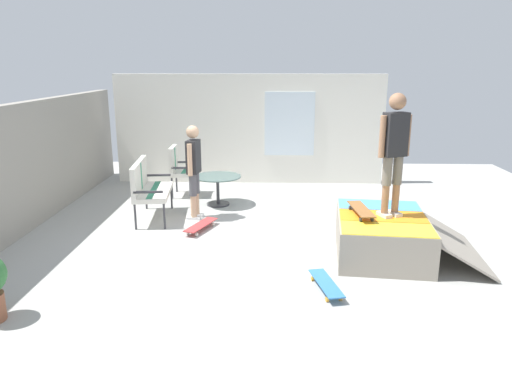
# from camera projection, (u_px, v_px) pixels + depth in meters

# --- Properties ---
(ground_plane) EXTENTS (12.00, 12.00, 0.10)m
(ground_plane) POSITION_uv_depth(u_px,v_px,m) (270.00, 243.00, 7.41)
(ground_plane) COLOR #A8A8A3
(back_wall_cinderblock) EXTENTS (9.00, 0.20, 2.05)m
(back_wall_cinderblock) POSITION_uv_depth(u_px,v_px,m) (7.00, 174.00, 7.26)
(back_wall_cinderblock) COLOR gray
(back_wall_cinderblock) RESTS_ON ground_plane
(house_facade) EXTENTS (0.23, 6.00, 2.43)m
(house_facade) POSITION_uv_depth(u_px,v_px,m) (250.00, 129.00, 10.76)
(house_facade) COLOR white
(house_facade) RESTS_ON ground_plane
(skate_ramp) EXTENTS (1.84, 2.14, 0.58)m
(skate_ramp) POSITION_uv_depth(u_px,v_px,m) (384.00, 235.00, 6.79)
(skate_ramp) COLOR gray
(skate_ramp) RESTS_ON ground_plane
(patio_bench) EXTENTS (1.30, 0.68, 1.02)m
(patio_bench) POSITION_uv_depth(u_px,v_px,m) (147.00, 185.00, 8.29)
(patio_bench) COLOR #38383D
(patio_bench) RESTS_ON ground_plane
(patio_chair_near_house) EXTENTS (0.64, 0.57, 1.02)m
(patio_chair_near_house) POSITION_uv_depth(u_px,v_px,m) (179.00, 166.00, 9.79)
(patio_chair_near_house) COLOR #38383D
(patio_chair_near_house) RESTS_ON ground_plane
(patio_table) EXTENTS (0.90, 0.90, 0.57)m
(patio_table) POSITION_uv_depth(u_px,v_px,m) (218.00, 184.00, 9.16)
(patio_table) COLOR #38383D
(patio_table) RESTS_ON ground_plane
(person_watching) EXTENTS (0.48, 0.28, 1.64)m
(person_watching) POSITION_uv_depth(u_px,v_px,m) (194.00, 166.00, 8.22)
(person_watching) COLOR silver
(person_watching) RESTS_ON ground_plane
(person_skater) EXTENTS (0.33, 0.45, 1.70)m
(person_skater) POSITION_uv_depth(u_px,v_px,m) (394.00, 146.00, 6.47)
(person_skater) COLOR silver
(person_skater) RESTS_ON skate_ramp
(skateboard_by_bench) EXTENTS (0.82, 0.48, 0.10)m
(skateboard_by_bench) POSITION_uv_depth(u_px,v_px,m) (201.00, 225.00, 7.83)
(skateboard_by_bench) COLOR #B23838
(skateboard_by_bench) RESTS_ON ground_plane
(skateboard_spare) EXTENTS (0.82, 0.37, 0.10)m
(skateboard_spare) POSITION_uv_depth(u_px,v_px,m) (326.00, 284.00, 5.75)
(skateboard_spare) COLOR #3372B2
(skateboard_spare) RESTS_ON ground_plane
(skateboard_on_ramp) EXTENTS (0.82, 0.28, 0.10)m
(skateboard_on_ramp) POSITION_uv_depth(u_px,v_px,m) (361.00, 210.00, 6.72)
(skateboard_on_ramp) COLOR brown
(skateboard_on_ramp) RESTS_ON skate_ramp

